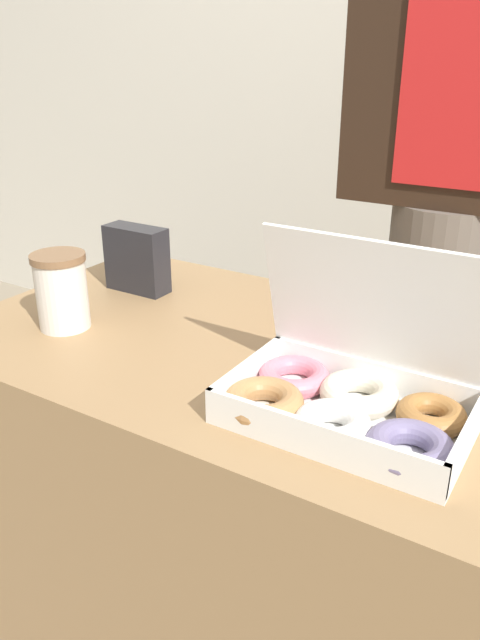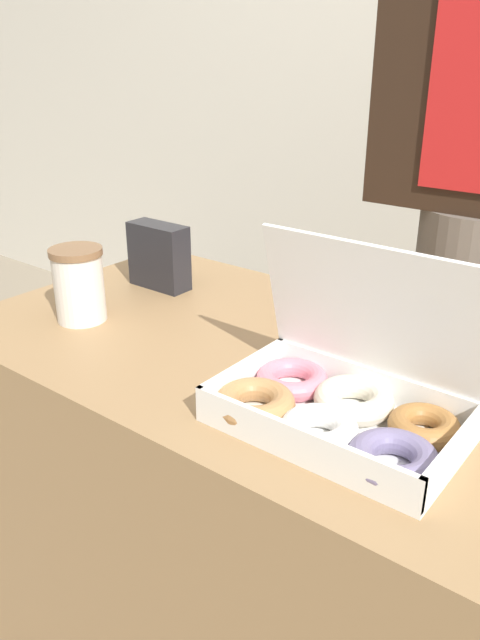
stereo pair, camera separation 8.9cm
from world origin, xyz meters
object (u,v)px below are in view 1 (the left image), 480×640
coffee_cup (62,291)px  person_customer (452,199)px  donut_box (347,397)px  napkin_holder (137,259)px

coffee_cup → person_customer: bearing=50.9°
donut_box → coffee_cup: donut_box is taller
donut_box → napkin_holder: 0.59m
napkin_holder → person_customer: (0.50, 0.40, 0.10)m
person_customer → donut_box: bearing=-85.9°
donut_box → napkin_holder: (-0.55, 0.23, 0.03)m
napkin_holder → coffee_cup: bearing=-87.2°
coffee_cup → napkin_holder: size_ratio=1.02×
napkin_holder → person_customer: bearing=38.3°
coffee_cup → napkin_holder: (-0.01, 0.21, -0.00)m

